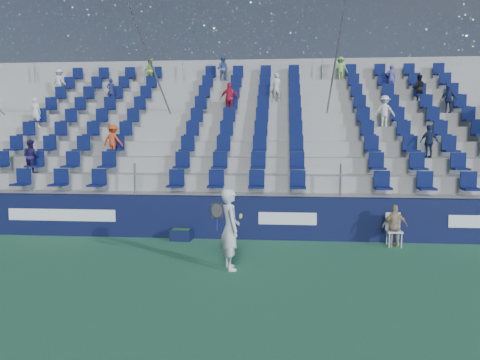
# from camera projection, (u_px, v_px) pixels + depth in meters

# --- Properties ---
(ground) EXTENTS (70.00, 70.00, 0.00)m
(ground) POSITION_uv_depth(u_px,v_px,m) (219.00, 270.00, 10.14)
(ground) COLOR #32744E
(ground) RESTS_ON ground
(sponsor_wall) EXTENTS (24.00, 0.32, 1.20)m
(sponsor_wall) POSITION_uv_depth(u_px,v_px,m) (234.00, 217.00, 13.21)
(sponsor_wall) COLOR #10153A
(sponsor_wall) RESTS_ON ground
(grandstand) EXTENTS (24.00, 8.17, 6.63)m
(grandstand) POSITION_uv_depth(u_px,v_px,m) (248.00, 155.00, 18.11)
(grandstand) COLOR #A1A19C
(grandstand) RESTS_ON ground
(tennis_player) EXTENTS (0.71, 0.76, 1.79)m
(tennis_player) POSITION_uv_depth(u_px,v_px,m) (230.00, 229.00, 10.16)
(tennis_player) COLOR silver
(tennis_player) RESTS_ON ground
(line_judge_chair) EXTENTS (0.39, 0.40, 0.88)m
(line_judge_chair) POSITION_uv_depth(u_px,v_px,m) (394.00, 227.00, 12.33)
(line_judge_chair) COLOR white
(line_judge_chair) RESTS_ON ground
(line_judge) EXTENTS (0.68, 0.33, 1.12)m
(line_judge) POSITION_uv_depth(u_px,v_px,m) (395.00, 226.00, 12.18)
(line_judge) COLOR tan
(line_judge) RESTS_ON ground
(ball_bin) EXTENTS (0.60, 0.41, 0.32)m
(ball_bin) POSITION_uv_depth(u_px,v_px,m) (181.00, 234.00, 12.98)
(ball_bin) COLOR #0F1538
(ball_bin) RESTS_ON ground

